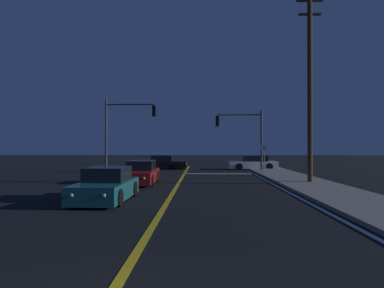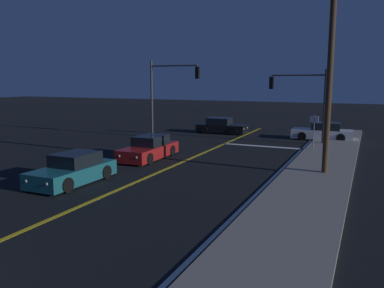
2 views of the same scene
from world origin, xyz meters
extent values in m
cube|color=gray|center=(7.34, 12.24, 0.07)|extent=(3.20, 44.06, 0.15)
cube|color=gold|center=(0.00, 12.24, 0.01)|extent=(0.20, 41.61, 0.01)
cube|color=white|center=(5.49, 12.24, 0.01)|extent=(0.16, 41.61, 0.01)
cube|color=white|center=(2.87, 22.98, 0.01)|extent=(5.74, 0.50, 0.01)
cube|color=black|center=(-2.17, 28.36, 0.44)|extent=(4.28, 1.97, 0.68)
cube|color=black|center=(-2.42, 28.36, 1.04)|extent=(1.99, 1.65, 0.60)
cylinder|color=black|center=(-0.88, 29.27, 0.32)|extent=(0.65, 0.24, 0.64)
cylinder|color=black|center=(-0.83, 27.54, 0.32)|extent=(0.65, 0.24, 0.64)
cylinder|color=black|center=(-3.50, 29.19, 0.32)|extent=(0.65, 0.24, 0.64)
cylinder|color=black|center=(-3.45, 27.46, 0.32)|extent=(0.65, 0.24, 0.64)
sphere|color=#FFF4CC|center=(-0.13, 29.00, 0.52)|extent=(0.18, 0.18, 0.18)
sphere|color=#FFF4CC|center=(-0.10, 27.85, 0.52)|extent=(0.18, 0.18, 0.18)
sphere|color=red|center=(-4.24, 28.88, 0.52)|extent=(0.14, 0.14, 0.14)
sphere|color=red|center=(-4.21, 27.73, 0.52)|extent=(0.14, 0.14, 0.14)
cube|color=maroon|center=(-2.23, 15.94, 0.44)|extent=(1.82, 4.58, 0.68)
cube|color=black|center=(-2.23, 16.21, 1.04)|extent=(1.53, 2.12, 0.60)
cylinder|color=black|center=(-1.39, 14.54, 0.32)|extent=(0.23, 0.64, 0.64)
cylinder|color=black|center=(-3.00, 14.51, 0.32)|extent=(0.23, 0.64, 0.64)
cylinder|color=black|center=(-1.45, 17.36, 0.32)|extent=(0.23, 0.64, 0.64)
cylinder|color=black|center=(-3.06, 17.33, 0.32)|extent=(0.23, 0.64, 0.64)
sphere|color=#FFF4CC|center=(-1.64, 13.73, 0.52)|extent=(0.18, 0.18, 0.18)
sphere|color=#FFF4CC|center=(-2.72, 13.71, 0.52)|extent=(0.18, 0.18, 0.18)
sphere|color=red|center=(-1.73, 18.17, 0.52)|extent=(0.14, 0.14, 0.14)
sphere|color=red|center=(-2.81, 18.15, 0.52)|extent=(0.14, 0.14, 0.14)
cube|color=#195960|center=(-2.49, 9.68, 0.44)|extent=(1.85, 4.19, 0.68)
cube|color=black|center=(-2.49, 9.93, 1.04)|extent=(1.57, 1.94, 0.60)
cylinder|color=black|center=(-1.67, 8.38, 0.32)|extent=(0.23, 0.64, 0.64)
cylinder|color=black|center=(-3.35, 8.40, 0.32)|extent=(0.23, 0.64, 0.64)
cylinder|color=black|center=(-1.63, 10.96, 0.32)|extent=(0.23, 0.64, 0.64)
cylinder|color=black|center=(-3.32, 10.99, 0.32)|extent=(0.23, 0.64, 0.64)
sphere|color=#FFF4CC|center=(-1.96, 7.65, 0.52)|extent=(0.18, 0.18, 0.18)
sphere|color=#FFF4CC|center=(-3.08, 7.66, 0.52)|extent=(0.18, 0.18, 0.18)
sphere|color=red|center=(-1.91, 11.71, 0.52)|extent=(0.14, 0.14, 0.14)
sphere|color=red|center=(-3.03, 11.72, 0.52)|extent=(0.14, 0.14, 0.14)
cube|color=silver|center=(6.17, 28.00, 0.44)|extent=(4.58, 2.06, 0.68)
cube|color=black|center=(6.44, 28.01, 1.04)|extent=(2.14, 1.69, 0.60)
cylinder|color=black|center=(4.82, 27.07, 0.32)|extent=(0.65, 0.25, 0.64)
cylinder|color=black|center=(4.74, 28.79, 0.32)|extent=(0.65, 0.25, 0.64)
cylinder|color=black|center=(7.61, 27.20, 0.32)|extent=(0.65, 0.25, 0.64)
cylinder|color=black|center=(7.53, 28.93, 0.32)|extent=(0.65, 0.25, 0.64)
sphere|color=#FFF4CC|center=(4.02, 27.32, 0.52)|extent=(0.18, 0.18, 0.18)
sphere|color=#FFF4CC|center=(3.96, 28.46, 0.52)|extent=(0.18, 0.18, 0.18)
sphere|color=red|center=(8.40, 27.53, 0.52)|extent=(0.14, 0.14, 0.14)
sphere|color=red|center=(8.34, 28.68, 0.52)|extent=(0.14, 0.14, 0.14)
cylinder|color=#38383D|center=(6.54, 25.28, 2.66)|extent=(0.18, 0.18, 5.31)
cylinder|color=#38383D|center=(4.64, 25.28, 4.91)|extent=(3.80, 0.12, 0.12)
cube|color=black|center=(2.74, 25.28, 4.36)|extent=(0.28, 0.28, 0.90)
sphere|color=red|center=(2.74, 25.28, 4.63)|extent=(0.22, 0.22, 0.22)
sphere|color=#4C2D05|center=(2.74, 25.28, 4.36)|extent=(0.22, 0.22, 0.22)
sphere|color=#0A3814|center=(2.74, 25.28, 4.09)|extent=(0.22, 0.22, 0.22)
cylinder|color=#38383D|center=(-6.54, 23.88, 3.03)|extent=(0.18, 0.18, 6.06)
cylinder|color=#38383D|center=(-4.55, 23.88, 5.66)|extent=(3.98, 0.12, 0.12)
cube|color=black|center=(-2.56, 23.88, 5.11)|extent=(0.28, 0.28, 0.90)
sphere|color=red|center=(-2.56, 23.88, 5.38)|extent=(0.22, 0.22, 0.22)
sphere|color=#4C2D05|center=(-2.56, 23.88, 5.11)|extent=(0.22, 0.22, 0.22)
sphere|color=#0A3814|center=(-2.56, 23.88, 4.84)|extent=(0.22, 0.22, 0.22)
cylinder|color=#42301E|center=(7.64, 15.87, 5.63)|extent=(0.28, 0.28, 11.25)
cube|color=#42301E|center=(7.64, 15.87, 10.65)|extent=(1.52, 0.12, 0.12)
cube|color=#42301E|center=(7.64, 15.87, 9.85)|extent=(1.28, 0.12, 0.12)
cylinder|color=slate|center=(6.24, 22.48, 1.17)|extent=(0.06, 0.06, 2.34)
cube|color=white|center=(6.24, 22.48, 2.09)|extent=(0.56, 0.12, 0.40)
camera|label=1|loc=(1.32, -3.67, 2.19)|focal=31.34mm
camera|label=2|loc=(9.46, -3.85, 4.57)|focal=37.08mm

